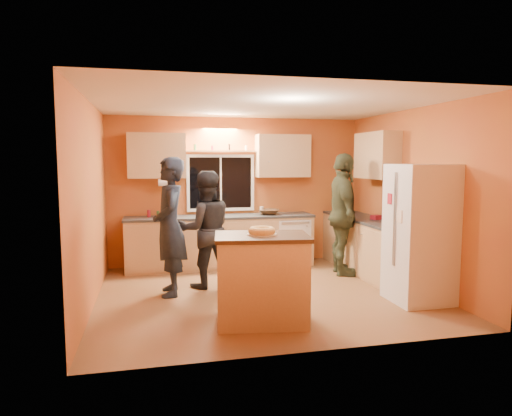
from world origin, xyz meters
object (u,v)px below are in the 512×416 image
object	(u,v)px
island	(262,278)
person_center	(205,229)
person_left	(170,227)
person_right	(343,214)
refrigerator	(420,234)

from	to	relation	value
island	person_center	size ratio (longest dim) A/B	0.67
island	person_left	world-z (taller)	person_left
person_center	person_right	xyz separation A→B (m)	(2.25, 0.23, 0.13)
person_right	island	bearing A→B (deg)	147.47
person_left	refrigerator	bearing A→B (deg)	71.17
refrigerator	person_right	bearing A→B (deg)	104.03
refrigerator	person_left	xyz separation A→B (m)	(-3.16, 1.05, 0.05)
person_center	island	bearing A→B (deg)	98.69
refrigerator	person_right	distance (m)	1.61
refrigerator	person_center	bearing A→B (deg)	153.28
person_right	refrigerator	bearing A→B (deg)	-154.42
island	person_right	world-z (taller)	person_right
island	person_center	distance (m)	1.72
person_left	person_center	world-z (taller)	person_left
refrigerator	person_left	world-z (taller)	person_left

